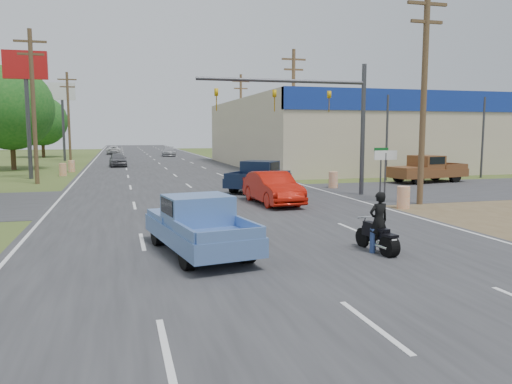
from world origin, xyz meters
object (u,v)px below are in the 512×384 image
object	(u,v)px
blue_pickup	(198,224)
red_convertible	(273,188)
distant_car_grey	(118,160)
distant_car_white	(114,150)
navy_pickup	(260,176)
rider	(379,224)
distant_car_silver	(169,151)
brown_pickup	(426,169)
motorcycle	(379,238)

from	to	relation	value
blue_pickup	red_convertible	bearing A→B (deg)	50.75
distant_car_grey	distant_car_white	world-z (taller)	distant_car_grey
blue_pickup	navy_pickup	size ratio (longest dim) A/B	0.98
rider	distant_car_silver	distance (m)	59.97
navy_pickup	brown_pickup	bearing A→B (deg)	47.73
rider	distant_car_grey	bearing A→B (deg)	-86.62
blue_pickup	distant_car_grey	distance (m)	37.86
distant_car_grey	distant_car_silver	size ratio (longest dim) A/B	0.87
red_convertible	distant_car_white	xyz separation A→B (m)	(-7.75, 58.52, -0.12)
distant_car_grey	distant_car_silver	world-z (taller)	distant_car_grey
red_convertible	brown_pickup	bearing A→B (deg)	24.97
blue_pickup	rider	bearing A→B (deg)	-25.41
motorcycle	rider	distance (m)	0.40
motorcycle	navy_pickup	distance (m)	15.60
distant_car_white	blue_pickup	bearing A→B (deg)	93.21
blue_pickup	distant_car_silver	xyz separation A→B (m)	(4.80, 58.59, -0.15)
distant_car_silver	navy_pickup	bearing A→B (deg)	-85.98
distant_car_silver	blue_pickup	bearing A→B (deg)	-92.01
distant_car_grey	distant_car_silver	distance (m)	21.95
brown_pickup	distant_car_grey	world-z (taller)	brown_pickup
rider	blue_pickup	xyz separation A→B (m)	(-4.91, 1.38, 0.01)
motorcycle	rider	bearing A→B (deg)	90.00
distant_car_grey	motorcycle	bearing A→B (deg)	-82.37
navy_pickup	distant_car_white	xyz separation A→B (m)	(-8.69, 53.01, -0.24)
motorcycle	distant_car_grey	world-z (taller)	distant_car_grey
blue_pickup	motorcycle	bearing A→B (deg)	-25.76
motorcycle	blue_pickup	size ratio (longest dim) A/B	0.36
distant_car_white	navy_pickup	bearing A→B (deg)	100.09
red_convertible	distant_car_white	world-z (taller)	red_convertible
distant_car_grey	red_convertible	bearing A→B (deg)	-78.96
distant_car_white	distant_car_silver	bearing A→B (deg)	132.57
brown_pickup	motorcycle	bearing A→B (deg)	132.31
red_convertible	navy_pickup	distance (m)	5.59
rider	brown_pickup	xyz separation A→B (m)	(13.09, 17.14, 0.11)
brown_pickup	red_convertible	bearing A→B (deg)	108.14
distant_car_grey	distant_car_silver	xyz separation A→B (m)	(7.02, 20.80, -0.01)
brown_pickup	distant_car_silver	distance (m)	44.82
blue_pickup	distant_car_white	distance (m)	67.22
rider	blue_pickup	size ratio (longest dim) A/B	0.32
rider	brown_pickup	world-z (taller)	brown_pickup
blue_pickup	distant_car_white	bearing A→B (deg)	82.73
red_convertible	rider	world-z (taller)	rider
distant_car_silver	distant_car_white	world-z (taller)	distant_car_silver
rider	distant_car_grey	distance (m)	39.82
rider	brown_pickup	distance (m)	21.56
rider	distant_car_silver	xyz separation A→B (m)	(-0.11, 59.97, -0.14)
navy_pickup	distant_car_grey	size ratio (longest dim) A/B	1.31
rider	motorcycle	bearing A→B (deg)	90.00
blue_pickup	distant_car_grey	world-z (taller)	blue_pickup
red_convertible	distant_car_silver	size ratio (longest dim) A/B	0.99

